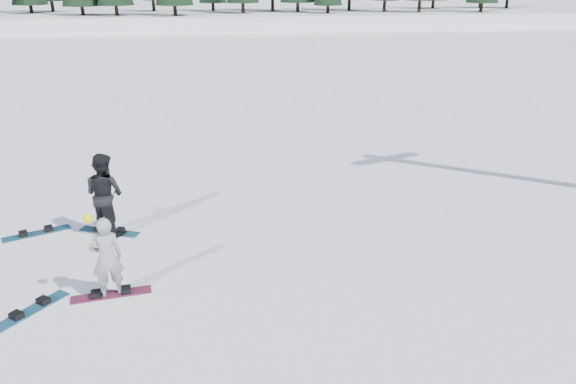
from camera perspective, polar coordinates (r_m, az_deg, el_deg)
The scene contains 8 objects.
ground at distance 11.68m, azimuth -12.62°, elevation -8.97°, with size 420.00×420.00×0.00m, color white.
alpine_backdrop at distance 200.61m, azimuth -12.19°, elevation 15.49°, with size 412.50×227.00×53.20m.
snowboarder_woman at distance 11.12m, azimuth -17.98°, elevation -6.32°, with size 0.69×0.56×1.78m.
snowboarder_man at distance 13.75m, azimuth -18.14°, elevation -0.19°, with size 0.96×0.75×1.97m, color black.
snowboard_woman at distance 11.51m, azimuth -17.50°, elevation -9.91°, with size 1.50×0.28×0.03m, color maroon.
snowboard_man at distance 14.12m, azimuth -17.68°, elevation -3.85°, with size 1.50×0.28×0.03m, color #16617E.
snowboard_loose_a at distance 11.55m, azimuth -24.67°, elevation -10.90°, with size 1.50×0.28×0.03m, color #1A6892.
snowboard_loose_c at distance 14.65m, azimuth -24.19°, elevation -3.86°, with size 1.50×0.28×0.03m, color #175C80.
Camera 1 is at (1.11, -10.06, 5.84)m, focal length 35.00 mm.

